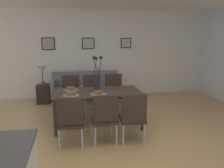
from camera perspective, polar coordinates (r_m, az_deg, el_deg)
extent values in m
plane|color=tan|center=(4.39, -1.25, -13.84)|extent=(9.00, 9.00, 0.00)
cube|color=silver|center=(7.19, -5.18, 7.36)|extent=(9.00, 0.10, 2.60)
cube|color=#33261E|center=(4.87, -3.60, -2.13)|extent=(1.80, 0.94, 0.05)
cube|color=#33261E|center=(5.51, 4.72, -4.40)|extent=(0.07, 0.07, 0.69)
cube|color=#33261E|center=(5.36, -13.03, -5.20)|extent=(0.07, 0.07, 0.69)
cube|color=#33261E|center=(4.76, 7.19, -7.24)|extent=(0.07, 0.07, 0.69)
cube|color=#33261E|center=(4.58, -13.57, -8.31)|extent=(0.07, 0.07, 0.69)
cube|color=#33261E|center=(4.17, -9.92, -9.16)|extent=(0.47, 0.47, 0.08)
cube|color=#33261E|center=(3.90, -10.25, -6.65)|extent=(0.42, 0.09, 0.48)
cylinder|color=#9EA0A5|center=(4.43, -7.13, -10.98)|extent=(0.04, 0.04, 0.38)
cylinder|color=#9EA0A5|center=(4.45, -12.12, -11.02)|extent=(0.04, 0.04, 0.38)
cylinder|color=#9EA0A5|center=(4.08, -7.25, -13.12)|extent=(0.04, 0.04, 0.38)
cylinder|color=#9EA0A5|center=(4.11, -12.69, -13.14)|extent=(0.04, 0.04, 0.38)
cube|color=#33261E|center=(5.70, -9.86, -3.19)|extent=(0.45, 0.45, 0.08)
cube|color=#33261E|center=(5.82, -9.99, -0.22)|extent=(0.42, 0.07, 0.48)
cylinder|color=#9EA0A5|center=(5.59, -11.69, -6.06)|extent=(0.04, 0.04, 0.38)
cylinder|color=#9EA0A5|center=(5.59, -7.77, -5.90)|extent=(0.04, 0.04, 0.38)
cylinder|color=#9EA0A5|center=(5.95, -11.65, -4.90)|extent=(0.04, 0.04, 0.38)
cylinder|color=#9EA0A5|center=(5.95, -7.98, -4.75)|extent=(0.04, 0.04, 0.38)
cube|color=#33261E|center=(4.24, -2.03, -8.63)|extent=(0.47, 0.47, 0.08)
cube|color=#33261E|center=(3.97, -1.51, -6.10)|extent=(0.42, 0.09, 0.48)
cylinder|color=#9EA0A5|center=(4.53, -0.10, -10.29)|extent=(0.04, 0.04, 0.38)
cylinder|color=#9EA0A5|center=(4.47, -4.93, -10.69)|extent=(0.04, 0.04, 0.38)
cylinder|color=#9EA0A5|center=(4.20, 1.12, -12.26)|extent=(0.04, 0.04, 0.38)
cylinder|color=#9EA0A5|center=(4.13, -4.12, -12.75)|extent=(0.04, 0.04, 0.38)
cube|color=#33261E|center=(5.69, -4.67, -3.05)|extent=(0.46, 0.46, 0.08)
cube|color=#33261E|center=(5.81, -4.97, -0.09)|extent=(0.42, 0.08, 0.48)
cylinder|color=#9EA0A5|center=(5.56, -6.31, -5.96)|extent=(0.04, 0.04, 0.38)
cylinder|color=#9EA0A5|center=(5.61, -2.43, -5.73)|extent=(0.04, 0.04, 0.38)
cylinder|color=#9EA0A5|center=(5.92, -6.71, -4.81)|extent=(0.04, 0.04, 0.38)
cylinder|color=#9EA0A5|center=(5.96, -3.07, -4.60)|extent=(0.04, 0.04, 0.38)
cube|color=#33261E|center=(4.31, 4.90, -8.29)|extent=(0.46, 0.46, 0.08)
cube|color=#33261E|center=(4.05, 5.51, -5.80)|extent=(0.42, 0.08, 0.48)
cylinder|color=#9EA0A5|center=(4.61, 6.72, -10.00)|extent=(0.04, 0.04, 0.38)
cylinder|color=#9EA0A5|center=(4.54, 1.97, -10.28)|extent=(0.04, 0.04, 0.38)
cylinder|color=#9EA0A5|center=(4.27, 7.92, -11.93)|extent=(0.04, 0.04, 0.38)
cylinder|color=#9EA0A5|center=(4.19, 2.77, -12.28)|extent=(0.04, 0.04, 0.38)
cube|color=#33261E|center=(5.78, 0.79, -2.78)|extent=(0.47, 0.47, 0.08)
cube|color=#33261E|center=(5.89, 0.34, 0.14)|extent=(0.42, 0.09, 0.48)
cylinder|color=#9EA0A5|center=(5.62, -0.61, -5.66)|extent=(0.04, 0.04, 0.38)
cylinder|color=#9EA0A5|center=(5.72, 3.12, -5.37)|extent=(0.04, 0.04, 0.38)
cylinder|color=#9EA0A5|center=(5.98, -1.44, -4.55)|extent=(0.04, 0.04, 0.38)
cylinder|color=#9EA0A5|center=(6.07, 2.08, -4.29)|extent=(0.04, 0.04, 0.38)
cylinder|color=#232326|center=(4.83, -3.63, 0.10)|extent=(0.11, 0.11, 0.34)
cylinder|color=black|center=(4.79, -3.03, 4.03)|extent=(0.05, 0.12, 0.37)
sphere|color=black|center=(4.78, -2.72, 6.43)|extent=(0.07, 0.07, 0.07)
cylinder|color=black|center=(4.82, -4.11, 4.06)|extent=(0.08, 0.05, 0.38)
sphere|color=black|center=(4.81, -4.36, 6.45)|extent=(0.07, 0.07, 0.07)
cylinder|color=black|center=(4.71, -3.84, 3.87)|extent=(0.15, 0.06, 0.36)
sphere|color=black|center=(4.65, -3.95, 6.25)|extent=(0.07, 0.07, 0.07)
cylinder|color=#7F705B|center=(4.64, -9.97, -2.72)|extent=(0.32, 0.32, 0.01)
cylinder|color=brown|center=(4.63, -9.99, -2.32)|extent=(0.17, 0.17, 0.06)
cylinder|color=brown|center=(4.62, -10.00, -2.15)|extent=(0.13, 0.13, 0.04)
cylinder|color=#7F705B|center=(5.05, -9.97, -1.46)|extent=(0.32, 0.32, 0.01)
cylinder|color=brown|center=(5.04, -9.99, -1.10)|extent=(0.17, 0.17, 0.06)
cylinder|color=brown|center=(5.04, -10.00, -0.93)|extent=(0.13, 0.13, 0.04)
cylinder|color=#7F705B|center=(4.66, -3.32, -2.46)|extent=(0.32, 0.32, 0.01)
cylinder|color=brown|center=(4.65, -3.33, -2.06)|extent=(0.17, 0.17, 0.06)
cylinder|color=brown|center=(4.65, -3.33, -1.89)|extent=(0.13, 0.13, 0.04)
cube|color=slate|center=(6.77, -6.37, -2.37)|extent=(1.90, 0.84, 0.42)
cube|color=slate|center=(7.01, -6.62, 1.50)|extent=(1.90, 0.16, 0.38)
cube|color=slate|center=(6.81, 1.14, 0.47)|extent=(0.10, 0.84, 0.20)
cube|color=slate|center=(6.71, -14.11, -0.10)|extent=(0.10, 0.84, 0.20)
cube|color=black|center=(6.81, -16.29, -2.30)|extent=(0.36, 0.36, 0.52)
cylinder|color=#4C4C51|center=(6.74, -16.44, 0.17)|extent=(0.12, 0.12, 0.08)
cylinder|color=#4C4C51|center=(6.71, -16.54, 1.67)|extent=(0.02, 0.02, 0.30)
cone|color=beige|center=(6.67, -16.65, 3.36)|extent=(0.22, 0.22, 0.18)
cube|color=black|center=(7.11, -15.26, 9.44)|extent=(0.37, 0.02, 0.36)
cube|color=#9E9389|center=(7.09, -15.27, 9.44)|extent=(0.32, 0.01, 0.31)
cube|color=black|center=(7.09, -5.82, 9.81)|extent=(0.37, 0.02, 0.32)
cube|color=#B2B2AD|center=(7.08, -5.81, 9.81)|extent=(0.32, 0.01, 0.27)
cube|color=black|center=(7.26, 3.42, 9.92)|extent=(0.32, 0.02, 0.31)
cube|color=#B2B2AD|center=(7.25, 3.45, 9.91)|extent=(0.27, 0.01, 0.26)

